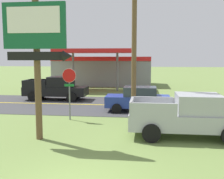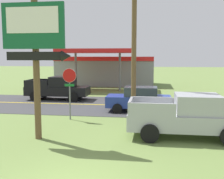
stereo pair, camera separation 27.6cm
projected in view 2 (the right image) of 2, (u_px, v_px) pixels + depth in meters
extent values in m
cube|color=#3D3D3F|center=(122.00, 105.00, 20.27)|extent=(140.00, 8.00, 0.02)
cube|color=gold|center=(122.00, 105.00, 20.27)|extent=(126.00, 0.20, 0.01)
cylinder|color=brown|center=(36.00, 69.00, 11.77)|extent=(0.28, 0.28, 6.14)
cube|color=#145633|center=(33.00, 26.00, 11.37)|extent=(2.70, 0.16, 1.90)
cube|color=white|center=(32.00, 20.00, 11.26)|extent=(2.26, 0.03, 1.07)
cube|color=black|center=(34.00, 56.00, 11.53)|extent=(2.43, 0.12, 0.36)
cone|color=black|center=(66.00, 56.00, 11.33)|extent=(0.40, 0.44, 0.44)
cylinder|color=slate|center=(70.00, 101.00, 15.66)|extent=(0.08, 0.08, 2.20)
cylinder|color=red|center=(69.00, 75.00, 15.46)|extent=(0.76, 0.03, 0.76)
cylinder|color=white|center=(69.00, 75.00, 15.48)|extent=(0.80, 0.01, 0.80)
cube|color=#19722D|center=(69.00, 85.00, 15.52)|extent=(0.56, 0.03, 0.14)
cylinder|color=brown|center=(134.00, 37.00, 14.27)|extent=(0.26, 0.26, 9.31)
cube|color=gray|center=(107.00, 71.00, 35.21)|extent=(12.00, 6.00, 3.60)
cube|color=red|center=(102.00, 59.00, 32.03)|extent=(12.00, 0.12, 0.50)
cube|color=red|center=(97.00, 51.00, 29.03)|extent=(8.00, 5.00, 0.40)
cylinder|color=slate|center=(76.00, 71.00, 29.62)|extent=(0.24, 0.24, 4.20)
cylinder|color=slate|center=(120.00, 71.00, 28.94)|extent=(0.24, 0.24, 4.20)
cube|color=#A8AAAF|center=(186.00, 121.00, 12.20)|extent=(5.20, 1.97, 0.72)
cube|color=#A8AAAF|center=(197.00, 104.00, 12.05)|extent=(1.90, 1.80, 0.84)
cube|color=#28333D|center=(218.00, 104.00, 11.92)|extent=(0.10, 1.66, 0.71)
cube|color=#A8AAAF|center=(152.00, 103.00, 13.24)|extent=(1.95, 0.12, 0.56)
cube|color=#A8AAAF|center=(152.00, 110.00, 11.44)|extent=(1.95, 0.12, 0.56)
cube|color=#A8AAAF|center=(131.00, 105.00, 12.48)|extent=(0.12, 1.88, 0.56)
cylinder|color=black|center=(218.00, 125.00, 12.99)|extent=(0.80, 0.28, 0.80)
cylinder|color=black|center=(150.00, 122.00, 13.44)|extent=(0.80, 0.28, 0.80)
cylinder|color=black|center=(150.00, 133.00, 11.51)|extent=(0.80, 0.28, 0.80)
cube|color=black|center=(58.00, 91.00, 22.94)|extent=(5.20, 1.96, 0.72)
cube|color=black|center=(63.00, 82.00, 22.78)|extent=(1.90, 1.80, 0.84)
cube|color=#28333D|center=(73.00, 82.00, 22.65)|extent=(0.10, 1.66, 0.71)
cube|color=black|center=(45.00, 82.00, 23.98)|extent=(1.95, 0.12, 0.56)
cube|color=black|center=(36.00, 84.00, 22.17)|extent=(1.95, 0.12, 0.56)
cube|color=black|center=(29.00, 83.00, 23.21)|extent=(0.12, 1.88, 0.56)
cylinder|color=black|center=(80.00, 94.00, 23.71)|extent=(0.80, 0.28, 0.80)
cylinder|color=black|center=(73.00, 97.00, 21.79)|extent=(0.80, 0.28, 0.80)
cylinder|color=black|center=(44.00, 93.00, 24.17)|extent=(0.80, 0.28, 0.80)
cylinder|color=black|center=(35.00, 96.00, 22.24)|extent=(0.80, 0.28, 0.80)
cube|color=#233893|center=(139.00, 101.00, 18.03)|extent=(4.20, 1.76, 0.72)
cube|color=#2D3842|center=(141.00, 91.00, 17.93)|extent=(2.10, 1.56, 0.60)
cylinder|color=black|center=(117.00, 109.00, 17.39)|extent=(0.64, 0.24, 0.64)
cylinder|color=black|center=(120.00, 104.00, 19.12)|extent=(0.64, 0.24, 0.64)
cylinder|color=black|center=(159.00, 110.00, 17.03)|extent=(0.64, 0.24, 0.64)
cylinder|color=black|center=(158.00, 105.00, 18.76)|extent=(0.64, 0.24, 0.64)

